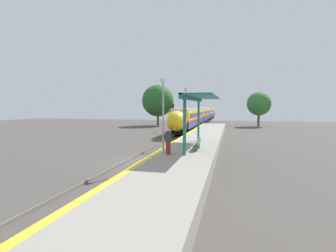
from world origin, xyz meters
TOP-DOWN VIEW (x-y plane):
  - ground_plane at (0.00, 0.00)m, footprint 120.00×120.00m
  - rail_left at (-0.72, 0.00)m, footprint 0.08×90.00m
  - rail_right at (0.72, 0.00)m, footprint 0.08×90.00m
  - train at (0.00, 43.63)m, footprint 2.77×61.22m
  - platform_right at (3.76, 0.00)m, footprint 4.21×64.00m
  - platform_bench at (4.48, 0.75)m, footprint 0.44×1.79m
  - person_waiting at (2.79, -1.54)m, footprint 0.36×0.24m
  - railway_signal at (-2.30, 22.95)m, footprint 0.28×0.28m
  - lamppost_near at (2.37, -1.29)m, footprint 0.36×0.20m
  - lamppost_mid at (2.37, 7.91)m, footprint 0.36×0.20m
  - station_canopy at (4.47, 2.23)m, footprint 2.02×10.61m
  - background_tree_left at (-8.65, 36.35)m, footprint 6.89×6.89m
  - background_tree_right at (12.50, 39.14)m, footprint 4.93×4.93m

SIDE VIEW (x-z plane):
  - ground_plane at x=0.00m, z-range 0.00..0.00m
  - rail_left at x=-0.72m, z-range 0.00..0.15m
  - rail_right at x=0.72m, z-range 0.00..0.15m
  - platform_right at x=3.76m, z-range 0.00..0.93m
  - platform_bench at x=4.48m, z-range 0.96..1.85m
  - person_waiting at x=2.79m, z-range 0.97..2.76m
  - train at x=0.00m, z-range 0.28..4.08m
  - railway_signal at x=-2.30m, z-range 0.50..5.10m
  - lamppost_near at x=2.37m, z-range 1.31..6.44m
  - lamppost_mid at x=2.37m, z-range 1.31..6.44m
  - station_canopy at x=4.47m, z-range 2.68..6.76m
  - background_tree_right at x=12.50m, z-range 1.12..8.32m
  - background_tree_left at x=-8.65m, z-range 0.99..9.87m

